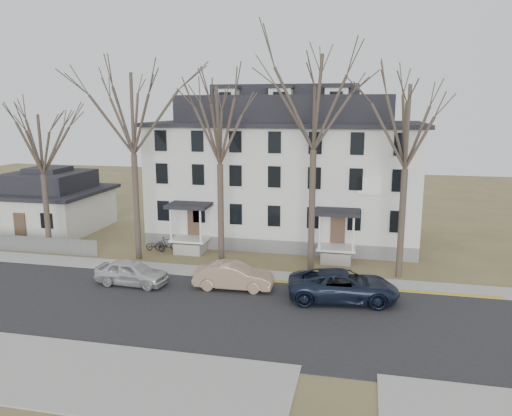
% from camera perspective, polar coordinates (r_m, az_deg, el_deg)
% --- Properties ---
extents(ground, '(120.00, 120.00, 0.00)m').
position_cam_1_polar(ground, '(23.87, 1.10, -14.35)').
color(ground, olive).
rests_on(ground, ground).
extents(main_road, '(120.00, 10.00, 0.04)m').
position_cam_1_polar(main_road, '(25.65, 2.00, -12.44)').
color(main_road, '#27272A').
rests_on(main_road, ground).
extents(far_sidewalk, '(120.00, 2.00, 0.08)m').
position_cam_1_polar(far_sidewalk, '(31.16, 4.03, -8.04)').
color(far_sidewalk, '#A09F97').
rests_on(far_sidewalk, ground).
extents(near_sidewalk_left, '(20.00, 5.00, 0.08)m').
position_cam_1_polar(near_sidewalk_left, '(22.70, -22.86, -16.77)').
color(near_sidewalk_left, '#A09F97').
rests_on(near_sidewalk_left, ground).
extents(yellow_curb, '(14.00, 0.25, 0.06)m').
position_cam_1_polar(yellow_curb, '(30.04, 13.37, -9.10)').
color(yellow_curb, gold).
rests_on(yellow_curb, ground).
extents(boarding_house, '(20.80, 12.36, 12.05)m').
position_cam_1_polar(boarding_house, '(39.83, 3.41, 4.23)').
color(boarding_house, slate).
rests_on(boarding_house, ground).
extents(small_house, '(8.70, 8.70, 5.00)m').
position_cam_1_polar(small_house, '(46.12, -22.42, 0.44)').
color(small_house, silver).
rests_on(small_house, ground).
extents(fence, '(14.00, 0.06, 1.20)m').
position_cam_1_polar(fence, '(40.96, -26.17, -4.43)').
color(fence, gray).
rests_on(fence, ground).
extents(tree_far_left, '(8.40, 8.40, 13.72)m').
position_cam_1_polar(tree_far_left, '(34.40, -14.02, 11.06)').
color(tree_far_left, '#473B31').
rests_on(tree_far_left, ground).
extents(tree_mid_left, '(7.80, 7.80, 12.74)m').
position_cam_1_polar(tree_mid_left, '(32.22, -4.20, 10.04)').
color(tree_mid_left, '#473B31').
rests_on(tree_mid_left, ground).
extents(tree_center, '(9.00, 9.00, 14.70)m').
position_cam_1_polar(tree_center, '(31.04, 6.70, 12.68)').
color(tree_center, '#473B31').
rests_on(tree_center, ground).
extents(tree_mid_right, '(7.80, 7.80, 12.74)m').
position_cam_1_polar(tree_mid_right, '(30.96, 16.96, 9.52)').
color(tree_mid_right, '#473B31').
rests_on(tree_mid_right, ground).
extents(tree_bungalow, '(6.60, 6.60, 10.78)m').
position_cam_1_polar(tree_bungalow, '(38.09, -23.41, 7.12)').
color(tree_bungalow, '#473B31').
rests_on(tree_bungalow, ground).
extents(car_silver, '(4.46, 2.00, 1.49)m').
position_cam_1_polar(car_silver, '(30.67, -14.02, -7.22)').
color(car_silver, silver).
rests_on(car_silver, ground).
extents(car_tan, '(4.66, 1.82, 1.51)m').
position_cam_1_polar(car_tan, '(29.18, -2.59, -7.83)').
color(car_tan, tan).
rests_on(car_tan, ground).
extents(car_navy, '(6.25, 3.45, 1.66)m').
position_cam_1_polar(car_navy, '(27.83, 9.92, -8.82)').
color(car_navy, '#161E30').
rests_on(car_navy, ground).
extents(bicycle_left, '(1.67, 0.79, 0.84)m').
position_cam_1_polar(bicycle_left, '(37.21, -11.40, -4.30)').
color(bicycle_left, black).
rests_on(bicycle_left, ground).
extents(bicycle_right, '(1.86, 1.00, 1.07)m').
position_cam_1_polar(bicycle_right, '(37.04, -10.11, -4.14)').
color(bicycle_right, black).
rests_on(bicycle_right, ground).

